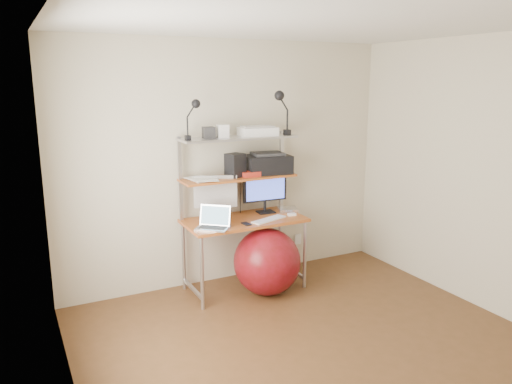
% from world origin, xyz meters
% --- Properties ---
extents(room, '(3.60, 3.60, 3.60)m').
position_xyz_m(room, '(0.00, 0.00, 1.25)').
color(room, brown).
rests_on(room, ground).
extents(computer_desk, '(1.20, 0.60, 1.57)m').
position_xyz_m(computer_desk, '(0.00, 1.50, 0.96)').
color(computer_desk, '#A64620').
rests_on(computer_desk, ground).
extents(desktop, '(1.20, 0.60, 0.00)m').
position_xyz_m(desktop, '(0.00, 1.44, 0.74)').
color(desktop, '#A64620').
rests_on(desktop, computer_desk).
extents(mid_shelf, '(1.18, 0.34, 0.00)m').
position_xyz_m(mid_shelf, '(0.00, 1.57, 1.15)').
color(mid_shelf, '#A64620').
rests_on(mid_shelf, computer_desk).
extents(top_shelf, '(1.18, 0.34, 0.00)m').
position_xyz_m(top_shelf, '(0.00, 1.57, 1.55)').
color(top_shelf, '#B6B5BA').
rests_on(top_shelf, computer_desk).
extents(floor, '(3.60, 3.60, 0.00)m').
position_xyz_m(floor, '(0.00, 0.00, 0.00)').
color(floor, brown).
rests_on(floor, ground).
extents(wall_outlet, '(0.08, 0.01, 0.12)m').
position_xyz_m(wall_outlet, '(0.85, 1.79, 0.30)').
color(wall_outlet, white).
rests_on(wall_outlet, room).
extents(monitor_silver, '(0.41, 0.21, 0.48)m').
position_xyz_m(monitor_silver, '(-0.25, 1.57, 0.99)').
color(monitor_silver, '#BCBDC1').
rests_on(monitor_silver, desktop).
extents(monitor_black, '(0.48, 0.15, 0.48)m').
position_xyz_m(monitor_black, '(0.31, 1.57, 0.98)').
color(monitor_black, black).
rests_on(monitor_black, desktop).
extents(laptop, '(0.38, 0.37, 0.26)m').
position_xyz_m(laptop, '(-0.38, 1.30, 0.78)').
color(laptop, silver).
rests_on(laptop, desktop).
extents(keyboard, '(0.41, 0.24, 0.01)m').
position_xyz_m(keyboard, '(0.20, 1.29, 0.75)').
color(keyboard, white).
rests_on(keyboard, desktop).
extents(mouse, '(0.09, 0.06, 0.02)m').
position_xyz_m(mouse, '(0.49, 1.34, 0.75)').
color(mouse, white).
rests_on(mouse, desktop).
extents(mac_mini, '(0.25, 0.25, 0.04)m').
position_xyz_m(mac_mini, '(0.54, 1.50, 0.76)').
color(mac_mini, silver).
rests_on(mac_mini, desktop).
extents(phone, '(0.07, 0.12, 0.01)m').
position_xyz_m(phone, '(-0.06, 1.26, 0.74)').
color(phone, black).
rests_on(phone, desktop).
extents(printer, '(0.50, 0.37, 0.22)m').
position_xyz_m(printer, '(0.34, 1.60, 1.25)').
color(printer, black).
rests_on(printer, mid_shelf).
extents(nas_cube, '(0.19, 0.19, 0.23)m').
position_xyz_m(nas_cube, '(-0.03, 1.58, 1.27)').
color(nas_cube, black).
rests_on(nas_cube, mid_shelf).
extents(red_box, '(0.19, 0.13, 0.05)m').
position_xyz_m(red_box, '(0.11, 1.52, 1.18)').
color(red_box, '#B02A1C').
rests_on(red_box, mid_shelf).
extents(scanner, '(0.39, 0.28, 0.10)m').
position_xyz_m(scanner, '(0.22, 1.58, 1.60)').
color(scanner, white).
rests_on(scanner, top_shelf).
extents(box_white, '(0.12, 0.10, 0.13)m').
position_xyz_m(box_white, '(-0.17, 1.56, 1.61)').
color(box_white, white).
rests_on(box_white, top_shelf).
extents(box_grey, '(0.12, 0.12, 0.11)m').
position_xyz_m(box_grey, '(-0.31, 1.57, 1.61)').
color(box_grey, '#2C2C2E').
rests_on(box_grey, top_shelf).
extents(clip_lamp_left, '(0.15, 0.08, 0.38)m').
position_xyz_m(clip_lamp_left, '(-0.47, 1.51, 1.82)').
color(clip_lamp_left, black).
rests_on(clip_lamp_left, top_shelf).
extents(clip_lamp_right, '(0.18, 0.10, 0.45)m').
position_xyz_m(clip_lamp_right, '(0.43, 1.48, 1.88)').
color(clip_lamp_right, black).
rests_on(clip_lamp_right, top_shelf).
extents(exercise_ball, '(0.67, 0.67, 0.67)m').
position_xyz_m(exercise_ball, '(0.15, 1.23, 0.33)').
color(exercise_ball, maroon).
rests_on(exercise_ball, floor).
extents(paper_stack, '(0.33, 0.38, 0.02)m').
position_xyz_m(paper_stack, '(-0.39, 1.58, 1.16)').
color(paper_stack, white).
rests_on(paper_stack, mid_shelf).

